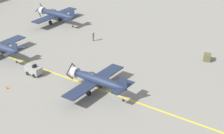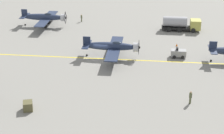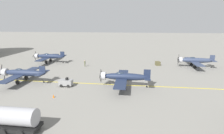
{
  "view_description": "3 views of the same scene",
  "coord_description": "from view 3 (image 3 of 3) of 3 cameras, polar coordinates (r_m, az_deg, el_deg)",
  "views": [
    {
      "loc": [
        -38.0,
        -26.56,
        27.26
      ],
      "look_at": [
        1.13,
        0.73,
        3.59
      ],
      "focal_mm": 60.0,
      "sensor_mm": 36.0,
      "label": 1
    },
    {
      "loc": [
        59.3,
        8.68,
        24.94
      ],
      "look_at": [
        6.79,
        2.79,
        1.54
      ],
      "focal_mm": 60.0,
      "sensor_mm": 36.0,
      "label": 2
    },
    {
      "loc": [
        -33.65,
        0.12,
        12.3
      ],
      "look_at": [
        2.53,
        4.77,
        3.07
      ],
      "focal_mm": 28.0,
      "sensor_mm": 36.0,
      "label": 3
    }
  ],
  "objects": [
    {
      "name": "ground_plane",
      "position": [
        35.83,
        7.11,
        -6.0
      ],
      "size": [
        400.0,
        400.0,
        0.0
      ],
      "primitive_type": "plane",
      "color": "gray"
    },
    {
      "name": "taxiway_stripe",
      "position": [
        35.83,
        7.11,
        -5.99
      ],
      "size": [
        0.3,
        160.0,
        0.01
      ],
      "primitive_type": "cube",
      "color": "yellow",
      "rests_on": "ground"
    },
    {
      "name": "airplane_far_center",
      "position": [
        41.58,
        -27.15,
        -1.73
      ],
      "size": [
        12.0,
        9.98,
        3.71
      ],
      "rotation": [
        0.0,
        0.0,
        0.28
      ],
      "color": "#232D47",
      "rests_on": "ground"
    },
    {
      "name": "airplane_far_right",
      "position": [
        58.84,
        -19.89,
        3.27
      ],
      "size": [
        12.0,
        9.98,
        3.65
      ],
      "rotation": [
        0.0,
        0.0,
        0.15
      ],
      "color": "#1E2841",
      "rests_on": "ground"
    },
    {
      "name": "airplane_near_right",
      "position": [
        54.71,
        25.48,
        1.96
      ],
      "size": [
        12.0,
        9.98,
        3.68
      ],
      "rotation": [
        0.0,
        0.0,
        -0.13
      ],
      "color": "#333D57",
      "rests_on": "ground"
    },
    {
      "name": "airplane_mid_center",
      "position": [
        34.43,
        3.82,
        -3.22
      ],
      "size": [
        12.0,
        9.98,
        3.65
      ],
      "rotation": [
        0.0,
        0.0,
        -0.29
      ],
      "color": "#1E2841",
      "rests_on": "ground"
    },
    {
      "name": "fuel_tanker",
      "position": [
        24.49,
        -31.48,
        -14.19
      ],
      "size": [
        2.67,
        8.0,
        2.98
      ],
      "color": "black",
      "rests_on": "ground"
    },
    {
      "name": "tow_tractor",
      "position": [
        36.09,
        -14.82,
        -4.9
      ],
      "size": [
        1.57,
        2.6,
        1.79
      ],
      "color": "gray",
      "rests_on": "ground"
    },
    {
      "name": "ground_crew_inspecting",
      "position": [
        51.17,
        -8.86,
        1.26
      ],
      "size": [
        0.4,
        0.4,
        1.82
      ],
      "color": "#515638",
      "rests_on": "ground"
    },
    {
      "name": "supply_crate_by_tanker",
      "position": [
        53.77,
        14.69,
        1.15
      ],
      "size": [
        1.72,
        1.57,
        1.19
      ],
      "primitive_type": "cube",
      "rotation": [
        0.0,
        0.0,
        0.31
      ],
      "color": "brown",
      "rests_on": "ground"
    },
    {
      "name": "traffic_cone",
      "position": [
        31.56,
        -18.55,
        -8.98
      ],
      "size": [
        0.36,
        0.36,
        0.55
      ],
      "primitive_type": "cone",
      "color": "orange",
      "rests_on": "ground"
    }
  ]
}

